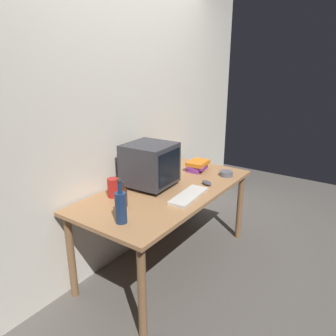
# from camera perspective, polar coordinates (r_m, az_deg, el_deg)

# --- Properties ---
(ground_plane) EXTENTS (6.00, 6.00, 0.00)m
(ground_plane) POSITION_cam_1_polar(r_m,az_deg,el_deg) (3.00, -0.00, -16.53)
(ground_plane) COLOR #56514C
(back_wall) EXTENTS (4.00, 0.08, 2.50)m
(back_wall) POSITION_cam_1_polar(r_m,az_deg,el_deg) (2.80, -7.88, 8.56)
(back_wall) COLOR silver
(back_wall) RESTS_ON ground
(desk) EXTENTS (1.66, 0.81, 0.72)m
(desk) POSITION_cam_1_polar(r_m,az_deg,el_deg) (2.69, -0.00, -5.24)
(desk) COLOR #9E7047
(desk) RESTS_ON ground
(crt_monitor) EXTENTS (0.40, 0.41, 0.37)m
(crt_monitor) POSITION_cam_1_polar(r_m,az_deg,el_deg) (2.65, -3.26, 0.62)
(crt_monitor) COLOR #333338
(crt_monitor) RESTS_ON desk
(keyboard) EXTENTS (0.43, 0.18, 0.02)m
(keyboard) POSITION_cam_1_polar(r_m,az_deg,el_deg) (2.48, 3.77, -5.05)
(keyboard) COLOR beige
(keyboard) RESTS_ON desk
(computer_mouse) EXTENTS (0.09, 0.12, 0.04)m
(computer_mouse) POSITION_cam_1_polar(r_m,az_deg,el_deg) (2.75, 7.02, -2.68)
(computer_mouse) COLOR #3F3F47
(computer_mouse) RESTS_ON desk
(bottle_tall) EXTENTS (0.08, 0.08, 0.31)m
(bottle_tall) POSITION_cam_1_polar(r_m,az_deg,el_deg) (2.08, -8.52, -6.86)
(bottle_tall) COLOR navy
(bottle_tall) RESTS_ON desk
(bottle_short) EXTENTS (0.06, 0.06, 0.20)m
(bottle_short) POSITION_cam_1_polar(r_m,az_deg,el_deg) (2.33, -8.14, -5.17)
(bottle_short) COLOR #472314
(bottle_short) RESTS_ON desk
(book_stack) EXTENTS (0.24, 0.19, 0.10)m
(book_stack) POSITION_cam_1_polar(r_m,az_deg,el_deg) (3.10, 5.35, 0.46)
(book_stack) COLOR #843893
(book_stack) RESTS_ON desk
(mug) EXTENTS (0.12, 0.08, 0.09)m
(mug) POSITION_cam_1_polar(r_m,az_deg,el_deg) (2.96, -0.58, -0.42)
(mug) COLOR #3370B2
(mug) RESTS_ON desk
(cd_spindle) EXTENTS (0.12, 0.12, 0.04)m
(cd_spindle) POSITION_cam_1_polar(r_m,az_deg,el_deg) (2.99, 10.47, -1.00)
(cd_spindle) COLOR #595B66
(cd_spindle) RESTS_ON desk
(metal_canister) EXTENTS (0.09, 0.09, 0.15)m
(metal_canister) POSITION_cam_1_polar(r_m,az_deg,el_deg) (2.50, -9.87, -3.53)
(metal_canister) COLOR #A51E19
(metal_canister) RESTS_ON desk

